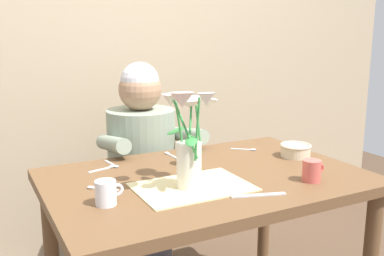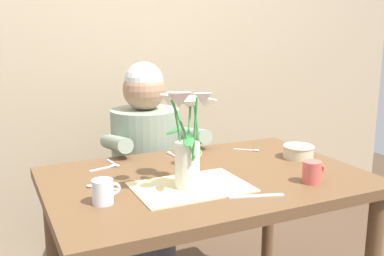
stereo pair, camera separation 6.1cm
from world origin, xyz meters
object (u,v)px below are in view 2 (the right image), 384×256
object	(u,v)px
ceramic_bowl	(298,151)
tea_cup	(103,192)
dinner_knife	(256,196)
coffee_cup	(189,155)
ceramic_mug	(312,172)
flower_vase	(188,136)
seated_person	(146,174)

from	to	relation	value
ceramic_bowl	tea_cup	world-z (taller)	tea_cup
tea_cup	dinner_knife	bearing A→B (deg)	-18.60
dinner_knife	coffee_cup	size ratio (longest dim) A/B	2.04
ceramic_mug	ceramic_bowl	bearing A→B (deg)	60.12
flower_vase	tea_cup	distance (m)	0.34
coffee_cup	ceramic_mug	bearing A→B (deg)	-51.38
dinner_knife	coffee_cup	world-z (taller)	coffee_cup
seated_person	ceramic_bowl	bearing A→B (deg)	-46.11
dinner_knife	ceramic_mug	bearing A→B (deg)	24.88
dinner_knife	coffee_cup	distance (m)	0.43
ceramic_bowl	coffee_cup	xyz separation A→B (m)	(-0.47, 0.11, 0.01)
ceramic_bowl	dinner_knife	size ratio (longest dim) A/B	0.72
ceramic_bowl	tea_cup	size ratio (longest dim) A/B	1.46
coffee_cup	tea_cup	xyz separation A→B (m)	(-0.43, -0.26, 0.00)
ceramic_bowl	coffee_cup	world-z (taller)	coffee_cup
ceramic_mug	tea_cup	bearing A→B (deg)	170.26
flower_vase	ceramic_mug	world-z (taller)	flower_vase
flower_vase	tea_cup	bearing A→B (deg)	-177.58
flower_vase	dinner_knife	world-z (taller)	flower_vase
ceramic_bowl	dinner_knife	xyz separation A→B (m)	(-0.42, -0.31, -0.03)
dinner_knife	ceramic_bowl	bearing A→B (deg)	54.23
ceramic_mug	flower_vase	bearing A→B (deg)	162.21
dinner_knife	flower_vase	bearing A→B (deg)	152.55
ceramic_bowl	coffee_cup	bearing A→B (deg)	167.14
seated_person	tea_cup	bearing A→B (deg)	-116.24
seated_person	ceramic_bowl	distance (m)	0.79
tea_cup	seated_person	bearing A→B (deg)	61.28
seated_person	ceramic_mug	bearing A→B (deg)	-65.71
seated_person	coffee_cup	size ratio (longest dim) A/B	12.20
flower_vase	ceramic_bowl	world-z (taller)	flower_vase
seated_person	tea_cup	size ratio (longest dim) A/B	12.20
flower_vase	coffee_cup	bearing A→B (deg)	63.74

